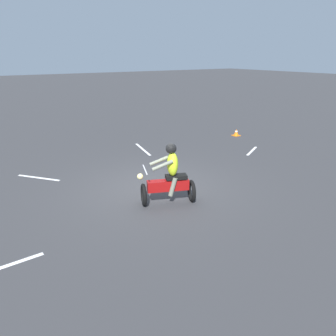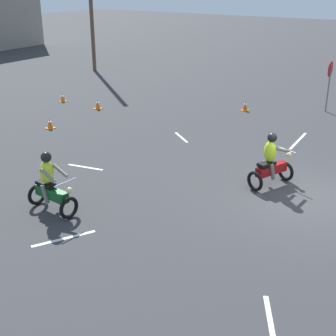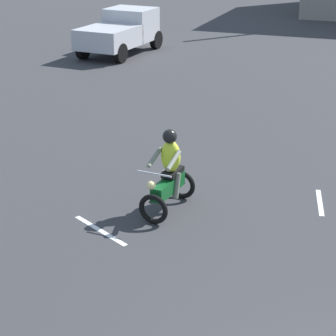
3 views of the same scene
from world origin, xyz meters
name	(u,v)px [view 2 (image 2 of 3)]	position (x,y,z in m)	size (l,w,h in m)	color
ground_plane	(303,197)	(0.00, 0.00, 0.00)	(120.00, 120.00, 0.00)	#333335
motorcycle_rider_foreground	(271,163)	(0.23, 1.12, 0.73)	(1.54, 1.09, 1.66)	black
motorcycle_rider_background	(50,186)	(-4.47, 5.33, 0.73)	(0.76, 1.54, 1.66)	black
stop_sign	(330,76)	(9.51, 2.11, 1.63)	(0.70, 0.08, 2.30)	slate
traffic_cone_near_left	(98,104)	(4.05, 11.20, 0.22)	(0.32, 0.32, 0.46)	orange
traffic_cone_near_right	(245,106)	(7.59, 5.28, 0.22)	(0.32, 0.32, 0.45)	orange
traffic_cone_mid_center	(50,124)	(0.66, 10.81, 0.20)	(0.32, 0.32, 0.42)	orange
traffic_cone_mid_left	(63,98)	(4.15, 13.60, 0.20)	(0.32, 0.32, 0.41)	orange
lane_stripe_e	(298,141)	(4.73, 1.76, 0.00)	(0.10, 2.16, 0.01)	silver
lane_stripe_ne	(181,137)	(2.63, 5.70, 0.00)	(0.10, 1.28, 0.01)	silver
lane_stripe_n	(85,167)	(-1.71, 6.71, 0.00)	(0.10, 1.29, 0.01)	silver
lane_stripe_nw	(64,239)	(-5.35, 4.04, 0.00)	(0.10, 1.55, 0.01)	silver
lane_stripe_sw	(270,320)	(-5.37, -1.16, 0.00)	(0.10, 1.41, 0.01)	silver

